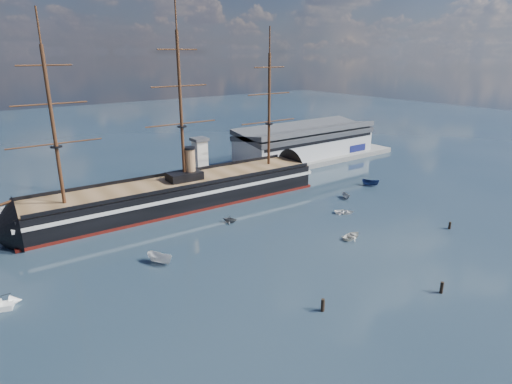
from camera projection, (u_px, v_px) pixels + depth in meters
ground at (251, 217)px, 120.33m from camera, size 600.00×600.00×0.00m
quay at (214, 181)px, 153.40m from camera, size 180.00×18.00×2.00m
warehouse at (305, 141)px, 181.28m from camera, size 63.00×21.00×11.60m
quay_tower at (200, 159)px, 144.09m from camera, size 5.00×5.00×15.00m
warship at (174, 194)px, 126.57m from camera, size 113.19×19.77×53.94m
motorboat_a at (160, 264)px, 93.66m from camera, size 8.15×5.70×3.07m
motorboat_b at (352, 238)px, 106.54m from camera, size 1.99×3.82×1.70m
motorboat_c at (346, 198)px, 135.22m from camera, size 5.45×3.79×2.05m
motorboat_d at (230, 223)px, 116.10m from camera, size 6.81×6.17×2.37m
motorboat_e at (344, 214)px, 122.58m from camera, size 3.20×3.44×1.57m
motorboat_f at (370, 186)px, 148.11m from camera, size 7.25×5.30×2.74m
piling_near_left at (322, 311)px, 76.51m from camera, size 0.64×0.64×3.15m
piling_near_mid at (441, 293)px, 82.24m from camera, size 0.64×0.64×3.08m
piling_far_right at (449, 229)px, 111.99m from camera, size 0.64×0.64×2.66m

